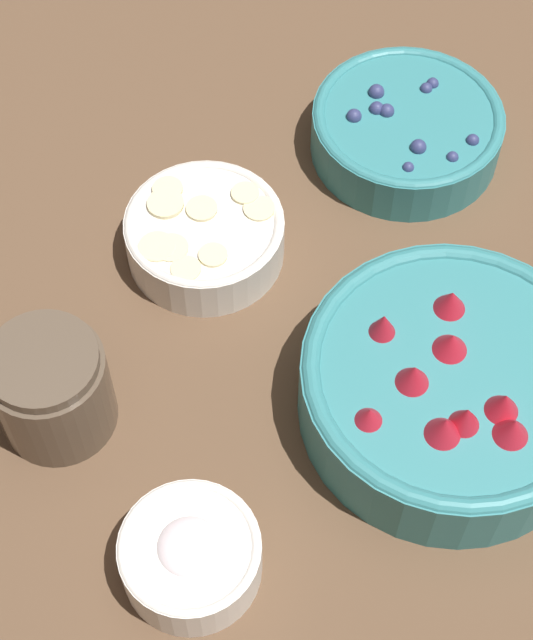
{
  "coord_description": "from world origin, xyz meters",
  "views": [
    {
      "loc": [
        0.19,
        0.45,
        0.78
      ],
      "look_at": [
        0.01,
        0.01,
        0.04
      ],
      "focal_mm": 60.0,
      "sensor_mm": 36.0,
      "label": 1
    }
  ],
  "objects_px": {
    "bowl_blueberries": "(407,128)",
    "bowl_bananas": "(204,234)",
    "bowl_strawberries": "(452,385)",
    "bowl_cream": "(190,555)",
    "jar_chocolate": "(52,390)"
  },
  "relations": [
    {
      "from": "bowl_strawberries",
      "to": "bowl_bananas",
      "type": "relative_size",
      "value": 1.72
    },
    {
      "from": "bowl_blueberries",
      "to": "bowl_bananas",
      "type": "height_order",
      "value": "bowl_blueberries"
    },
    {
      "from": "bowl_blueberries",
      "to": "bowl_cream",
      "type": "relative_size",
      "value": 1.71
    },
    {
      "from": "bowl_cream",
      "to": "jar_chocolate",
      "type": "bearing_deg",
      "value": -70.69
    },
    {
      "from": "jar_chocolate",
      "to": "bowl_blueberries",
      "type": "bearing_deg",
      "value": -157.94
    },
    {
      "from": "bowl_cream",
      "to": "jar_chocolate",
      "type": "relative_size",
      "value": 1.12
    },
    {
      "from": "bowl_strawberries",
      "to": "bowl_cream",
      "type": "height_order",
      "value": "bowl_strawberries"
    },
    {
      "from": "bowl_cream",
      "to": "bowl_bananas",
      "type": "bearing_deg",
      "value": -111.98
    },
    {
      "from": "bowl_blueberries",
      "to": "jar_chocolate",
      "type": "height_order",
      "value": "jar_chocolate"
    },
    {
      "from": "bowl_blueberries",
      "to": "bowl_strawberries",
      "type": "bearing_deg",
      "value": 71.03
    },
    {
      "from": "bowl_bananas",
      "to": "bowl_cream",
      "type": "distance_m",
      "value": 0.3
    },
    {
      "from": "bowl_strawberries",
      "to": "bowl_blueberries",
      "type": "height_order",
      "value": "bowl_strawberries"
    },
    {
      "from": "bowl_strawberries",
      "to": "bowl_blueberries",
      "type": "xyz_separation_m",
      "value": [
        -0.09,
        -0.27,
        -0.01
      ]
    },
    {
      "from": "bowl_blueberries",
      "to": "bowl_bananas",
      "type": "bearing_deg",
      "value": 11.66
    },
    {
      "from": "bowl_strawberries",
      "to": "bowl_cream",
      "type": "distance_m",
      "value": 0.24
    }
  ]
}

